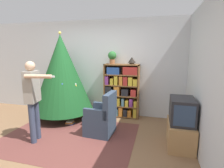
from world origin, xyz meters
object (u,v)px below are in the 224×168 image
(television, at_px, (182,111))
(potted_plant, at_px, (112,57))
(christmas_tree, at_px, (62,73))
(armchair, at_px, (102,119))
(standing_person, at_px, (33,95))
(table_lamp, at_px, (132,60))
(bookshelf, at_px, (121,91))

(television, relative_size, potted_plant, 1.80)
(christmas_tree, height_order, armchair, christmas_tree)
(christmas_tree, height_order, standing_person, christmas_tree)
(christmas_tree, distance_m, standing_person, 1.32)
(television, height_order, potted_plant, potted_plant)
(television, xyz_separation_m, table_lamp, (-1.11, 1.23, 0.84))
(television, distance_m, standing_person, 2.79)
(armchair, bearing_deg, television, 89.91)
(christmas_tree, relative_size, standing_person, 1.43)
(armchair, xyz_separation_m, potted_plant, (-0.07, 1.12, 1.30))
(television, distance_m, table_lamp, 1.86)
(bookshelf, xyz_separation_m, television, (1.38, -1.22, -0.01))
(television, bearing_deg, christmas_tree, 164.86)
(armchair, relative_size, table_lamp, 4.60)
(bookshelf, distance_m, christmas_tree, 1.63)
(television, xyz_separation_m, armchair, (-1.56, 0.10, -0.37))
(standing_person, height_order, potted_plant, potted_plant)
(television, bearing_deg, standing_person, -169.46)
(armchair, height_order, table_lamp, table_lamp)
(christmas_tree, bearing_deg, television, -15.14)
(table_lamp, bearing_deg, armchair, -111.84)
(television, bearing_deg, table_lamp, 132.30)
(potted_plant, bearing_deg, christmas_tree, -159.93)
(bookshelf, xyz_separation_m, table_lamp, (0.26, 0.01, 0.82))
(christmas_tree, xyz_separation_m, table_lamp, (1.75, 0.45, 0.34))
(potted_plant, bearing_deg, armchair, -86.50)
(bookshelf, height_order, table_lamp, table_lamp)
(christmas_tree, bearing_deg, potted_plant, 20.07)
(bookshelf, height_order, standing_person, standing_person)
(standing_person, bearing_deg, bookshelf, 131.22)
(standing_person, xyz_separation_m, potted_plant, (1.10, 1.73, 0.69))
(armchair, bearing_deg, potted_plant, -172.83)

